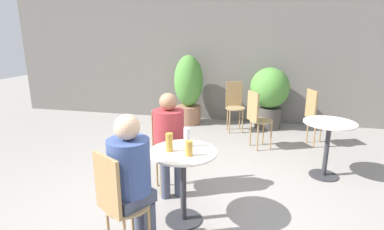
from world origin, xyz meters
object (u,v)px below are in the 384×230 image
object	(u,v)px
bistro_chair_0	(167,143)
beer_glass_0	(189,148)
potted_plant_0	(189,88)
cafe_table_near	(183,170)
bistro_chair_2	(315,113)
seated_person_1	(131,173)
bistro_chair_3	(235,102)
potted_plant_1	(269,94)
cafe_table_far	(328,137)
beer_glass_2	(169,142)
seated_person_0	(169,135)
bistro_chair_4	(257,115)
beer_glass_1	(187,137)
bistro_chair_1	(117,198)

from	to	relation	value
bistro_chair_0	beer_glass_0	distance (m)	0.91
beer_glass_0	potted_plant_0	distance (m)	3.57
cafe_table_near	bistro_chair_2	distance (m)	3.02
seated_person_1	bistro_chair_2	bearing A→B (deg)	-91.60
bistro_chair_3	potted_plant_1	bearing A→B (deg)	8.71
cafe_table_near	cafe_table_far	world-z (taller)	same
cafe_table_far	beer_glass_2	bearing A→B (deg)	-141.02
cafe_table_far	seated_person_0	bearing A→B (deg)	-156.15
bistro_chair_4	beer_glass_2	xyz separation A→B (m)	(-0.80, -2.23, 0.27)
beer_glass_0	seated_person_0	bearing A→B (deg)	121.53
cafe_table_far	beer_glass_0	bearing A→B (deg)	-136.02
bistro_chair_4	seated_person_1	bearing A→B (deg)	130.39
cafe_table_far	seated_person_1	bearing A→B (deg)	-135.35
beer_glass_2	seated_person_0	bearing A→B (deg)	107.01
potted_plant_0	potted_plant_1	xyz separation A→B (m)	(1.63, 0.02, -0.05)
cafe_table_near	bistro_chair_3	size ratio (longest dim) A/B	0.79
cafe_table_near	beer_glass_2	xyz separation A→B (m)	(-0.12, -0.03, 0.29)
beer_glass_1	cafe_table_near	bearing A→B (deg)	-93.52
cafe_table_far	bistro_chair_2	distance (m)	1.19
bistro_chair_3	beer_glass_1	xyz separation A→B (m)	(-0.24, -2.98, 0.27)
seated_person_1	beer_glass_0	size ratio (longest dim) A/B	8.73
bistro_chair_1	seated_person_0	world-z (taller)	seated_person_0
bistro_chair_1	beer_glass_1	bearing A→B (deg)	-86.10
bistro_chair_3	seated_person_1	distance (m)	3.67
seated_person_1	beer_glass_2	distance (m)	0.53
bistro_chair_3	potted_plant_1	xyz separation A→B (m)	(0.65, 0.30, 0.13)
bistro_chair_2	beer_glass_2	distance (m)	3.12
bistro_chair_4	potted_plant_1	bearing A→B (deg)	-40.15
seated_person_0	beer_glass_2	xyz separation A→B (m)	(0.17, -0.55, 0.12)
bistro_chair_3	potted_plant_0	distance (m)	1.03
cafe_table_near	potted_plant_1	xyz separation A→B (m)	(0.90, 3.40, 0.14)
cafe_table_far	beer_glass_0	size ratio (longest dim) A/B	5.31
cafe_table_far	bistro_chair_1	distance (m)	2.80
bistro_chair_3	bistro_chair_2	bearing A→B (deg)	-38.00
seated_person_0	potted_plant_1	world-z (taller)	potted_plant_1
bistro_chair_0	potted_plant_1	distance (m)	3.03
potted_plant_1	bistro_chair_4	bearing A→B (deg)	-100.47
bistro_chair_2	potted_plant_0	distance (m)	2.50
bistro_chair_0	beer_glass_0	xyz separation A→B (m)	(0.45, -0.75, 0.25)
bistro_chair_4	beer_glass_2	world-z (taller)	bistro_chair_4
bistro_chair_1	potted_plant_0	distance (m)	4.04
beer_glass_1	cafe_table_far	bearing A→B (deg)	37.78
bistro_chair_4	seated_person_0	world-z (taller)	seated_person_0
potted_plant_0	cafe_table_far	bearing A→B (deg)	-41.29
bistro_chair_1	bistro_chair_2	distance (m)	3.76
beer_glass_0	potted_plant_1	bearing A→B (deg)	76.87
bistro_chair_2	potted_plant_0	world-z (taller)	potted_plant_0
bistro_chair_0	bistro_chair_2	bearing A→B (deg)	14.21
cafe_table_near	beer_glass_0	bearing A→B (deg)	-48.78
cafe_table_near	bistro_chair_4	world-z (taller)	bistro_chair_4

